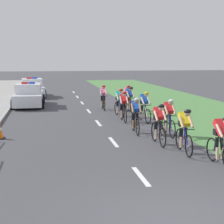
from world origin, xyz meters
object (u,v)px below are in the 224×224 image
at_px(cyclist_second, 184,130).
at_px(cyclist_fifth, 169,117).
at_px(cyclist_third, 159,123).
at_px(traffic_cone_near, 0,131).
at_px(cyclist_eighth, 130,99).
at_px(cyclist_tenth, 103,97).
at_px(cyclist_fourth, 136,115).
at_px(cyclist_seventh, 144,106).
at_px(police_car_nearest, 29,96).
at_px(cyclist_sixth, 123,106).
at_px(cyclist_eleventh, 127,97).
at_px(police_car_second, 32,88).
at_px(cyclist_ninth, 119,102).
at_px(cyclist_lead, 221,140).

distance_m(cyclist_second, cyclist_fifth, 2.71).
xyz_separation_m(cyclist_third, traffic_cone_near, (-5.85, 1.99, -0.48)).
bearing_deg(cyclist_eighth, cyclist_tenth, 131.95).
distance_m(cyclist_fourth, cyclist_fifth, 1.41).
bearing_deg(cyclist_seventh, cyclist_fourth, -113.36).
bearing_deg(cyclist_fifth, police_car_nearest, 120.40).
xyz_separation_m(cyclist_sixth, cyclist_eleventh, (1.05, 3.76, 0.00)).
xyz_separation_m(cyclist_second, police_car_second, (-5.61, 18.76, -0.11)).
relative_size(cyclist_second, cyclist_third, 1.00).
height_order(cyclist_ninth, cyclist_tenth, same).
relative_size(cyclist_sixth, cyclist_eleventh, 1.00).
xyz_separation_m(cyclist_tenth, police_car_second, (-4.55, 8.31, -0.11)).
bearing_deg(cyclist_seventh, cyclist_eighth, 90.50).
height_order(cyclist_second, cyclist_third, same).
relative_size(cyclist_third, police_car_second, 0.38).
bearing_deg(police_car_nearest, police_car_second, 89.98).
distance_m(cyclist_eighth, cyclist_ninth, 1.43).
bearing_deg(cyclist_tenth, police_car_second, 118.68).
relative_size(police_car_second, traffic_cone_near, 7.08).
bearing_deg(cyclist_third, cyclist_eighth, 84.81).
bearing_deg(police_car_nearest, cyclist_fourth, -63.12).
bearing_deg(cyclist_fourth, cyclist_fifth, -31.92).
bearing_deg(police_car_nearest, cyclist_fifth, -59.60).
bearing_deg(cyclist_seventh, cyclist_lead, -87.99).
xyz_separation_m(cyclist_sixth, police_car_nearest, (-4.90, 6.68, -0.11)).
bearing_deg(cyclist_tenth, cyclist_fifth, -79.34).
bearing_deg(cyclist_second, cyclist_eighth, 88.42).
distance_m(cyclist_eleventh, police_car_second, 10.59).
bearing_deg(cyclist_lead, police_car_second, 106.86).
relative_size(cyclist_fifth, cyclist_eleventh, 1.00).
bearing_deg(cyclist_fifth, cyclist_fourth, 148.08).
bearing_deg(cyclist_third, cyclist_tenth, 93.88).
bearing_deg(cyclist_eighth, cyclist_ninth, -125.85).
relative_size(cyclist_lead, cyclist_third, 1.00).
bearing_deg(police_car_second, cyclist_tenth, -61.32).
distance_m(cyclist_lead, cyclist_ninth, 9.41).
distance_m(cyclist_sixth, cyclist_tenth, 4.22).
distance_m(cyclist_tenth, police_car_second, 9.48).
bearing_deg(cyclist_eleventh, cyclist_fourth, -99.86).
distance_m(cyclist_sixth, cyclist_seventh, 1.04).
bearing_deg(cyclist_third, cyclist_second, -71.85).
distance_m(cyclist_third, cyclist_tenth, 9.11).
bearing_deg(cyclist_tenth, cyclist_ninth, -79.78).
height_order(cyclist_fifth, police_car_nearest, police_car_nearest).
relative_size(cyclist_lead, cyclist_eleventh, 1.00).
height_order(cyclist_eleventh, traffic_cone_near, cyclist_eleventh).
xyz_separation_m(cyclist_lead, cyclist_third, (-0.98, 2.87, 0.00)).
bearing_deg(cyclist_third, cyclist_eleventh, 84.77).
xyz_separation_m(police_car_second, traffic_cone_near, (-0.68, -15.41, -0.37)).
distance_m(cyclist_third, cyclist_ninth, 6.47).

